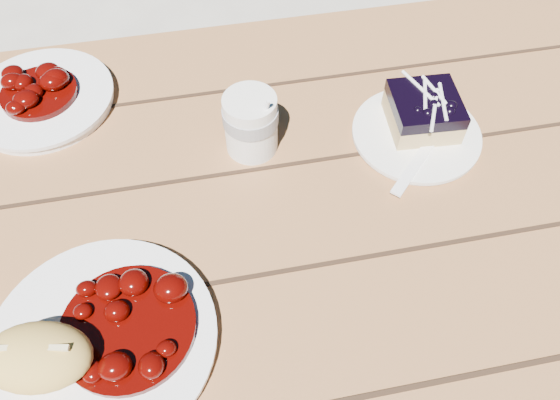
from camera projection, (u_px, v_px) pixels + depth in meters
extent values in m
cube|color=brown|center=(40.00, 265.00, 0.69)|extent=(2.00, 0.80, 0.05)
cube|color=brown|center=(495.00, 160.00, 1.27)|extent=(0.07, 0.07, 0.70)
cube|color=brown|center=(100.00, 84.00, 1.29)|extent=(1.80, 0.25, 0.04)
cube|color=brown|center=(406.00, 108.00, 1.56)|extent=(0.06, 0.06, 0.42)
cylinder|color=white|center=(103.00, 342.00, 0.59)|extent=(0.24, 0.24, 0.02)
ellipsoid|color=#DCB254|center=(38.00, 357.00, 0.55)|extent=(0.12, 0.09, 0.06)
cylinder|color=white|center=(416.00, 135.00, 0.77)|extent=(0.18, 0.18, 0.01)
cube|color=tan|center=(422.00, 116.00, 0.77)|extent=(0.10, 0.10, 0.03)
cube|color=black|center=(426.00, 104.00, 0.75)|extent=(0.10, 0.10, 0.02)
cylinder|color=white|center=(251.00, 124.00, 0.73)|extent=(0.07, 0.07, 0.09)
cylinder|color=white|center=(42.00, 100.00, 0.81)|extent=(0.21, 0.21, 0.02)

